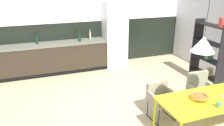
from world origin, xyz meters
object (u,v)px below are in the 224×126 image
object	(u,v)px
armchair_corner_seat	(200,87)
open_shelf_unit	(210,52)
mug_glass_clear	(219,105)
bottle_vinegar_dark	(90,36)
bottle_wine_green	(80,37)
fruit_bowl	(200,97)
refrigerator_column	(115,34)
pendant_lamp_over_table_near	(203,44)
dining_table	(210,101)
armchair_far_side	(161,96)
bottle_oil_tall	(37,40)

from	to	relation	value
armchair_corner_seat	open_shelf_unit	distance (m)	1.41
mug_glass_clear	bottle_vinegar_dark	xyz separation A→B (m)	(-0.92, 4.23, 0.21)
armchair_corner_seat	bottle_wine_green	xyz separation A→B (m)	(-1.84, 3.07, 0.50)
armchair_corner_seat	fruit_bowl	bearing A→B (deg)	50.10
bottle_wine_green	mug_glass_clear	bearing A→B (deg)	-72.86
refrigerator_column	fruit_bowl	size ratio (longest dim) A/B	6.64
bottle_wine_green	open_shelf_unit	bearing A→B (deg)	-36.97
armchair_corner_seat	pendant_lamp_over_table_near	world-z (taller)	pendant_lamp_over_table_near
dining_table	bottle_wine_green	world-z (taller)	bottle_wine_green
armchair_far_side	fruit_bowl	world-z (taller)	fruit_bowl
bottle_oil_tall	bottle_wine_green	distance (m)	1.21
open_shelf_unit	pendant_lamp_over_table_near	distance (m)	2.67
dining_table	bottle_vinegar_dark	size ratio (longest dim) A/B	5.70
armchair_far_side	mug_glass_clear	bearing A→B (deg)	103.82
dining_table	fruit_bowl	size ratio (longest dim) A/B	5.65
fruit_bowl	bottle_oil_tall	xyz separation A→B (m)	(-2.35, 3.96, 0.19)
dining_table	bottle_wine_green	distance (m)	4.09
mug_glass_clear	armchair_far_side	bearing A→B (deg)	108.39
mug_glass_clear	bottle_vinegar_dark	size ratio (longest dim) A/B	0.42
dining_table	pendant_lamp_over_table_near	bearing A→B (deg)	-174.16
bottle_wine_green	bottle_vinegar_dark	bearing A→B (deg)	19.82
fruit_bowl	bottle_vinegar_dark	distance (m)	4.04
dining_table	bottle_vinegar_dark	xyz separation A→B (m)	(-1.00, 3.98, 0.30)
bottle_vinegar_dark	bottle_wine_green	bearing A→B (deg)	-160.18
refrigerator_column	open_shelf_unit	bearing A→B (deg)	-51.40
bottle_vinegar_dark	dining_table	bearing A→B (deg)	-75.83
armchair_corner_seat	mug_glass_clear	xyz separation A→B (m)	(-0.57, -1.05, 0.29)
armchair_corner_seat	mug_glass_clear	bearing A→B (deg)	63.69
dining_table	fruit_bowl	bearing A→B (deg)	172.31
bottle_wine_green	refrigerator_column	bearing A→B (deg)	2.01
armchair_corner_seat	armchair_far_side	bearing A→B (deg)	1.69
armchair_far_side	pendant_lamp_over_table_near	size ratio (longest dim) A/B	0.63
mug_glass_clear	bottle_oil_tall	size ratio (longest dim) A/B	0.42
armchair_far_side	bottle_vinegar_dark	xyz separation A→B (m)	(-0.57, 3.18, 0.53)
fruit_bowl	mug_glass_clear	bearing A→B (deg)	-67.28
bottle_vinegar_dark	refrigerator_column	bearing A→B (deg)	-6.42
armchair_far_side	bottle_wine_green	world-z (taller)	bottle_wine_green
dining_table	armchair_corner_seat	size ratio (longest dim) A/B	2.14
refrigerator_column	open_shelf_unit	xyz separation A→B (m)	(1.74, -2.18, -0.13)
mug_glass_clear	pendant_lamp_over_table_near	size ratio (longest dim) A/B	0.11
armchair_far_side	bottle_wine_green	xyz separation A→B (m)	(-0.92, 3.05, 0.53)
bottle_vinegar_dark	armchair_far_side	bearing A→B (deg)	-79.81
bottle_vinegar_dark	pendant_lamp_over_table_near	distance (m)	4.13
refrigerator_column	open_shelf_unit	size ratio (longest dim) A/B	1.13
bottle_vinegar_dark	open_shelf_unit	bearing A→B (deg)	-42.19
mug_glass_clear	pendant_lamp_over_table_near	bearing A→B (deg)	139.52
armchair_far_side	mug_glass_clear	world-z (taller)	mug_glass_clear
open_shelf_unit	fruit_bowl	bearing A→B (deg)	-45.23
armchair_far_side	mug_glass_clear	xyz separation A→B (m)	(0.35, -1.06, 0.32)
bottle_oil_tall	armchair_corner_seat	bearing A→B (deg)	-46.38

